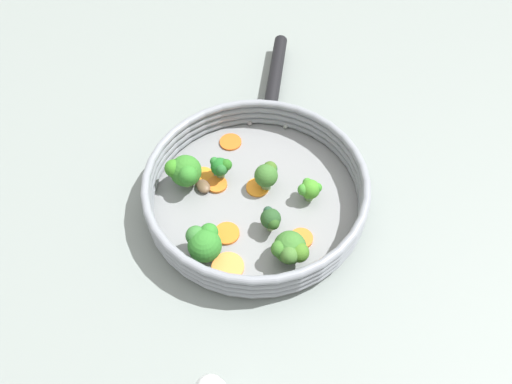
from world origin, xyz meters
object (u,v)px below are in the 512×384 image
(carrot_slice_2, at_px, (227,233))
(mushroom_piece_0, at_px, (203,186))
(carrot_slice_5, at_px, (228,267))
(carrot_slice_1, at_px, (301,238))
(carrot_slice_4, at_px, (217,185))
(broccoli_floret_0, at_px, (309,189))
(broccoli_floret_5, at_px, (290,249))
(carrot_slice_6, at_px, (230,142))
(broccoli_floret_4, at_px, (272,219))
(broccoli_floret_6, at_px, (267,174))
(broccoli_floret_1, at_px, (204,243))
(skillet, at_px, (256,200))
(broccoli_floret_3, at_px, (221,167))
(carrot_slice_0, at_px, (258,187))
(carrot_slice_3, at_px, (203,176))
(broccoli_floret_2, at_px, (185,171))

(carrot_slice_2, relative_size, mushroom_piece_0, 1.36)
(carrot_slice_2, xyz_separation_m, carrot_slice_5, (0.05, -0.02, -0.00))
(carrot_slice_1, distance_m, carrot_slice_4, 0.16)
(broccoli_floret_0, bearing_deg, mushroom_piece_0, -117.15)
(broccoli_floret_5, bearing_deg, carrot_slice_2, -135.09)
(carrot_slice_2, relative_size, carrot_slice_6, 1.03)
(carrot_slice_1, height_order, broccoli_floret_4, broccoli_floret_4)
(broccoli_floret_6, bearing_deg, broccoli_floret_1, -57.11)
(skillet, distance_m, broccoli_floret_3, 0.07)
(carrot_slice_1, xyz_separation_m, carrot_slice_5, (0.01, -0.11, -0.00))
(broccoli_floret_6, bearing_deg, carrot_slice_5, -42.14)
(carrot_slice_0, height_order, carrot_slice_6, same)
(mushroom_piece_0, bearing_deg, carrot_slice_1, 37.41)
(carrot_slice_4, height_order, broccoli_floret_0, broccoli_floret_0)
(carrot_slice_0, relative_size, broccoli_floret_5, 0.69)
(broccoli_floret_0, height_order, broccoli_floret_4, broccoli_floret_4)
(carrot_slice_1, xyz_separation_m, broccoli_floret_0, (-0.06, 0.04, 0.02))
(carrot_slice_2, bearing_deg, broccoli_floret_4, 77.71)
(carrot_slice_5, bearing_deg, carrot_slice_3, 175.10)
(carrot_slice_3, bearing_deg, carrot_slice_2, 0.77)
(skillet, distance_m, carrot_slice_0, 0.02)
(broccoli_floret_0, bearing_deg, broccoli_floret_5, -38.02)
(carrot_slice_3, height_order, broccoli_floret_0, broccoli_floret_0)
(broccoli_floret_6, bearing_deg, carrot_slice_1, 5.91)
(carrot_slice_2, distance_m, broccoli_floret_3, 0.11)
(broccoli_floret_1, height_order, mushroom_piece_0, broccoli_floret_1)
(carrot_slice_2, xyz_separation_m, broccoli_floret_5, (0.07, 0.07, 0.03))
(broccoli_floret_6, bearing_deg, broccoli_floret_3, -123.86)
(carrot_slice_1, relative_size, carrot_slice_6, 0.93)
(carrot_slice_1, distance_m, carrot_slice_5, 0.11)
(carrot_slice_0, distance_m, broccoli_floret_1, 0.14)
(broccoli_floret_5, bearing_deg, broccoli_floret_0, 141.98)
(broccoli_floret_4, bearing_deg, broccoli_floret_1, -87.32)
(broccoli_floret_1, bearing_deg, broccoli_floret_4, 92.68)
(carrot_slice_1, relative_size, broccoli_floret_3, 0.84)
(skillet, bearing_deg, broccoli_floret_5, 3.29)
(carrot_slice_2, relative_size, broccoli_floret_5, 0.72)
(carrot_slice_0, height_order, broccoli_floret_6, broccoli_floret_6)
(carrot_slice_2, height_order, broccoli_floret_2, broccoli_floret_2)
(skillet, relative_size, broccoli_floret_3, 8.02)
(carrot_slice_6, bearing_deg, carrot_slice_1, 9.42)
(carrot_slice_1, height_order, carrot_slice_3, carrot_slice_1)
(broccoli_floret_0, distance_m, broccoli_floret_6, 0.07)
(carrot_slice_0, relative_size, carrot_slice_2, 0.96)
(skillet, xyz_separation_m, carrot_slice_1, (0.09, 0.03, 0.01))
(skillet, height_order, mushroom_piece_0, mushroom_piece_0)
(broccoli_floret_0, bearing_deg, carrot_slice_3, -124.85)
(skillet, height_order, carrot_slice_6, carrot_slice_6)
(broccoli_floret_0, xyz_separation_m, broccoli_floret_1, (0.04, -0.17, 0.01))
(carrot_slice_5, xyz_separation_m, carrot_slice_6, (-0.21, 0.08, -0.00))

